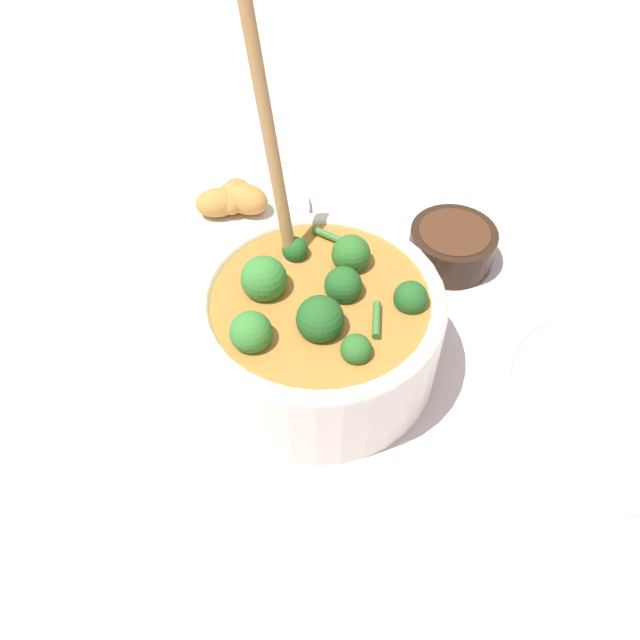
% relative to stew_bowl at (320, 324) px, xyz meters
% --- Properties ---
extents(ground_plane, '(4.00, 4.00, 0.00)m').
position_rel_stew_bowl_xyz_m(ground_plane, '(0.00, -0.00, -0.06)').
color(ground_plane, silver).
extents(stew_bowl, '(0.23, 0.23, 0.32)m').
position_rel_stew_bowl_xyz_m(stew_bowl, '(0.00, 0.00, 0.00)').
color(stew_bowl, white).
rests_on(stew_bowl, ground_plane).
extents(condiment_bowl, '(0.10, 0.10, 0.05)m').
position_rel_stew_bowl_xyz_m(condiment_bowl, '(0.11, 0.18, -0.04)').
color(condiment_bowl, black).
rests_on(condiment_bowl, ground_plane).
extents(empty_plate, '(0.24, 0.24, 0.02)m').
position_rel_stew_bowl_xyz_m(empty_plate, '(0.29, 0.02, -0.05)').
color(empty_plate, silver).
rests_on(empty_plate, ground_plane).
extents(food_plate, '(0.18, 0.18, 0.05)m').
position_rel_stew_bowl_xyz_m(food_plate, '(-0.16, 0.20, -0.05)').
color(food_plate, silver).
rests_on(food_plate, ground_plane).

